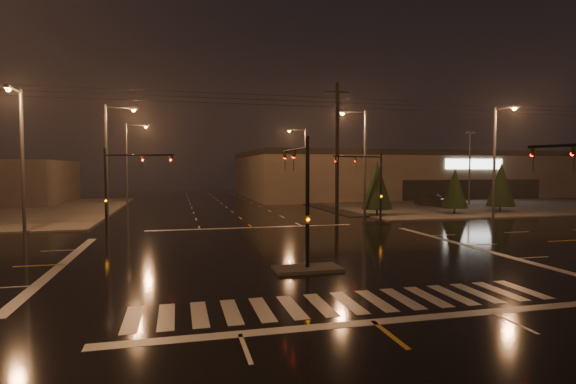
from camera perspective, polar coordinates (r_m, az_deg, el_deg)
name	(u,v)px	position (r m, az deg, el deg)	size (l,w,h in m)	color
ground	(286,254)	(24.22, -0.23, -7.87)	(140.00, 140.00, 0.00)	black
sidewalk_ne	(450,202)	(64.11, 19.89, -1.21)	(36.00, 36.00, 0.12)	#46433E
median_island	(307,269)	(20.42, 2.47, -9.71)	(3.00, 1.60, 0.15)	#46433E
crosswalk	(349,303)	(15.86, 7.72, -13.74)	(15.00, 2.60, 0.01)	beige
stop_bar_near	(374,322)	(14.11, 10.83, -15.92)	(16.00, 0.50, 0.01)	beige
stop_bar_far	(253,228)	(34.87, -4.52, -4.53)	(16.00, 0.50, 0.01)	beige
parking_lot	(492,203)	(65.45, 24.51, -1.24)	(50.00, 24.00, 0.08)	black
retail_building	(421,173)	(80.16, 16.55, 2.36)	(60.20, 28.30, 7.20)	brown
signal_mast_median	(302,186)	(20.83, 1.77, 0.76)	(0.25, 4.59, 6.00)	black
signal_mast_ne	(371,178)	(36.53, 10.55, 1.73)	(4.84, 1.86, 6.00)	black
signal_mast_nw	(120,180)	(33.48, -20.56, 1.48)	(4.84, 1.86, 6.00)	black
streetlight_1	(110,154)	(41.50, -21.67, 4.49)	(2.77, 0.32, 10.00)	#38383A
streetlight_2	(129,158)	(57.39, -19.52, 4.06)	(2.77, 0.32, 10.00)	#38383A
streetlight_3	(362,155)	(42.59, 9.37, 4.62)	(2.77, 0.32, 10.00)	#38383A
streetlight_4	(303,159)	(61.47, 1.97, 4.15)	(2.77, 0.32, 10.00)	#38383A
streetlight_5	(21,150)	(35.85, -30.83, 4.55)	(0.32, 2.77, 10.00)	#38383A
streetlight_6	(497,155)	(44.06, 25.00, 4.33)	(0.32, 2.77, 10.00)	#38383A
utility_pole_1	(337,151)	(39.56, 6.27, 5.25)	(2.20, 0.32, 12.00)	black
conifer_0	(377,185)	(43.84, 11.26, 0.87)	(2.92, 2.92, 5.27)	black
conifer_1	(455,188)	(47.03, 20.43, 0.48)	(2.50, 2.50, 4.61)	black
conifer_2	(501,184)	(51.27, 25.43, 0.87)	(2.84, 2.84, 5.15)	black
car_parked	(433,200)	(56.03, 17.98, -0.97)	(1.95, 4.85, 1.65)	black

